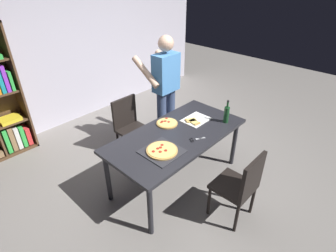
{
  "coord_description": "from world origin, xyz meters",
  "views": [
    {
      "loc": [
        -2.1,
        -1.82,
        2.54
      ],
      "look_at": [
        0.0,
        0.15,
        0.8
      ],
      "focal_mm": 28.38,
      "sensor_mm": 36.0,
      "label": 1
    }
  ],
  "objects": [
    {
      "name": "person_serving_pizza",
      "position": [
        0.55,
        0.72,
        1.0
      ],
      "size": [
        0.55,
        0.54,
        1.75
      ],
      "color": "#38476B",
      "rests_on": "ground_plane"
    },
    {
      "name": "pepperoni_pizza_on_tray",
      "position": [
        -0.39,
        -0.13,
        0.77
      ],
      "size": [
        0.41,
        0.41,
        0.04
      ],
      "color": "#2D2D33",
      "rests_on": "dining_table"
    },
    {
      "name": "ground_plane",
      "position": [
        0.0,
        0.0,
        0.0
      ],
      "size": [
        12.0,
        12.0,
        0.0
      ],
      "primitive_type": "plane",
      "color": "gray"
    },
    {
      "name": "wine_bottle",
      "position": [
        0.66,
        -0.28,
        0.87
      ],
      "size": [
        0.07,
        0.07,
        0.32
      ],
      "color": "#194723",
      "rests_on": "dining_table"
    },
    {
      "name": "back_wall",
      "position": [
        0.0,
        2.6,
        1.4
      ],
      "size": [
        6.4,
        0.1,
        2.8
      ],
      "primitive_type": "cube",
      "color": "#BCB7C6",
      "rests_on": "ground_plane"
    },
    {
      "name": "dining_table",
      "position": [
        0.0,
        0.0,
        0.68
      ],
      "size": [
        1.82,
        0.9,
        0.75
      ],
      "color": "#232328",
      "rests_on": "ground_plane"
    },
    {
      "name": "second_pizza_plain",
      "position": [
        0.09,
        0.25,
        0.76
      ],
      "size": [
        0.28,
        0.28,
        0.03
      ],
      "color": "tan",
      "rests_on": "dining_table"
    },
    {
      "name": "chair_far_side",
      "position": [
        0.0,
        0.94,
        0.51
      ],
      "size": [
        0.42,
        0.42,
        0.9
      ],
      "color": "black",
      "rests_on": "ground_plane"
    },
    {
      "name": "pizza_slices_on_towel",
      "position": [
        0.4,
        0.03,
        0.76
      ],
      "size": [
        0.36,
        0.28,
        0.03
      ],
      "color": "white",
      "rests_on": "dining_table"
    },
    {
      "name": "chair_near_camera",
      "position": [
        -0.0,
        -0.94,
        0.51
      ],
      "size": [
        0.42,
        0.42,
        0.9
      ],
      "color": "black",
      "rests_on": "ground_plane"
    },
    {
      "name": "kitchen_scissors",
      "position": [
        0.05,
        -0.25,
        0.76
      ],
      "size": [
        0.19,
        0.14,
        0.01
      ],
      "color": "silver",
      "rests_on": "dining_table"
    }
  ]
}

